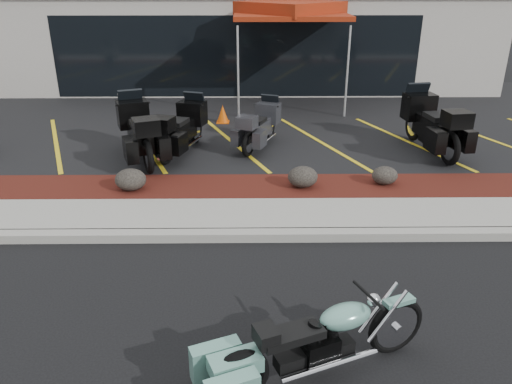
{
  "coord_description": "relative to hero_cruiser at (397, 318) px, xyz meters",
  "views": [
    {
      "loc": [
        0.45,
        -6.31,
        4.01
      ],
      "look_at": [
        0.54,
        1.2,
        0.72
      ],
      "focal_mm": 35.0,
      "sensor_mm": 36.0,
      "label": 1
    }
  ],
  "objects": [
    {
      "name": "ground",
      "position": [
        -2.08,
        1.79,
        -0.47
      ],
      "size": [
        90.0,
        90.0,
        0.0
      ],
      "primitive_type": "plane",
      "color": "black",
      "rests_on": "ground"
    },
    {
      "name": "curb",
      "position": [
        -2.08,
        2.69,
        -0.4
      ],
      "size": [
        24.0,
        0.25,
        0.15
      ],
      "primitive_type": "cube",
      "color": "gray",
      "rests_on": "ground"
    },
    {
      "name": "sidewalk",
      "position": [
        -2.08,
        3.39,
        -0.4
      ],
      "size": [
        24.0,
        1.2,
        0.15
      ],
      "primitive_type": "cube",
      "color": "gray",
      "rests_on": "ground"
    },
    {
      "name": "mulch_bed",
      "position": [
        -2.08,
        4.59,
        -0.39
      ],
      "size": [
        24.0,
        1.2,
        0.16
      ],
      "primitive_type": "cube",
      "color": "#330E0B",
      "rests_on": "ground"
    },
    {
      "name": "upper_lot",
      "position": [
        -2.08,
        9.99,
        -0.4
      ],
      "size": [
        26.0,
        9.6,
        0.15
      ],
      "primitive_type": "cube",
      "color": "black",
      "rests_on": "ground"
    },
    {
      "name": "dealership_building",
      "position": [
        -2.08,
        16.25,
        1.53
      ],
      "size": [
        18.0,
        8.16,
        4.0
      ],
      "color": "#A5A095",
      "rests_on": "ground"
    },
    {
      "name": "boulder_left",
      "position": [
        -3.95,
        4.4,
        -0.1
      ],
      "size": [
        0.6,
        0.5,
        0.42
      ],
      "primitive_type": "ellipsoid",
      "color": "black",
      "rests_on": "mulch_bed"
    },
    {
      "name": "boulder_mid",
      "position": [
        -0.61,
        4.51,
        -0.1
      ],
      "size": [
        0.59,
        0.49,
        0.42
      ],
      "primitive_type": "ellipsoid",
      "color": "black",
      "rests_on": "mulch_bed"
    },
    {
      "name": "boulder_right",
      "position": [
        1.03,
        4.64,
        -0.13
      ],
      "size": [
        0.51,
        0.43,
        0.36
      ],
      "primitive_type": "ellipsoid",
      "color": "black",
      "rests_on": "mulch_bed"
    },
    {
      "name": "hero_cruiser",
      "position": [
        0.0,
        0.0,
        0.0
      ],
      "size": [
        2.73,
        1.64,
        0.94
      ],
      "primitive_type": null,
      "rotation": [
        0.0,
        0.0,
        0.39
      ],
      "color": "#669F90",
      "rests_on": "ground"
    },
    {
      "name": "touring_black_front",
      "position": [
        -4.41,
        6.96,
        0.39
      ],
      "size": [
        1.76,
        2.62,
        1.43
      ],
      "primitive_type": null,
      "rotation": [
        0.0,
        0.0,
        1.94
      ],
      "color": "black",
      "rests_on": "upper_lot"
    },
    {
      "name": "touring_black_mid",
      "position": [
        -3.0,
        7.37,
        0.32
      ],
      "size": [
        1.47,
        2.35,
        1.28
      ],
      "primitive_type": null,
      "rotation": [
        0.0,
        0.0,
        1.26
      ],
      "color": "black",
      "rests_on": "upper_lot"
    },
    {
      "name": "touring_grey",
      "position": [
        -1.15,
        7.65,
        0.25
      ],
      "size": [
        1.43,
        2.1,
        1.14
      ],
      "primitive_type": null,
      "rotation": [
        0.0,
        0.0,
        1.19
      ],
      "color": "#2E2E33",
      "rests_on": "upper_lot"
    },
    {
      "name": "touring_black_rear",
      "position": [
        2.46,
        7.53,
        0.41
      ],
      "size": [
        1.3,
        2.61,
        1.45
      ],
      "primitive_type": null,
      "rotation": [
        0.0,
        0.0,
        1.71
      ],
      "color": "black",
      "rests_on": "upper_lot"
    },
    {
      "name": "traffic_cone",
      "position": [
        -2.41,
        9.23,
        -0.08
      ],
      "size": [
        0.43,
        0.43,
        0.49
      ],
      "primitive_type": "cone",
      "rotation": [
        0.0,
        0.0,
        0.35
      ],
      "color": "#CE4C06",
      "rests_on": "upper_lot"
    },
    {
      "name": "popup_canopy",
      "position": [
        -0.42,
        11.4,
        2.51
      ],
      "size": [
        4.31,
        4.31,
        3.11
      ],
      "rotation": [
        0.0,
        0.0,
        0.36
      ],
      "color": "silver",
      "rests_on": "upper_lot"
    }
  ]
}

